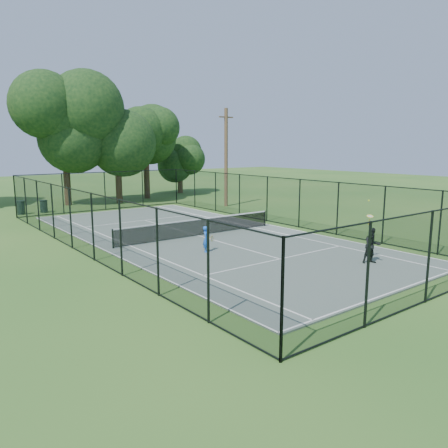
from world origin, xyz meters
TOP-DOWN VIEW (x-y plane):
  - ground at (0.00, 0.00)m, footprint 120.00×120.00m
  - tennis_court at (0.00, 0.00)m, footprint 11.00×24.00m
  - tennis_net at (0.00, 0.00)m, footprint 10.08×0.08m
  - fence at (0.00, 0.00)m, footprint 13.10×26.10m
  - tree_near_left at (-1.38, 17.71)m, footprint 7.82×7.82m
  - tree_near_mid at (2.64, 16.30)m, footprint 7.09×7.09m
  - tree_near_right at (6.26, 18.01)m, footprint 5.89×5.89m
  - tree_far_right at (11.51, 20.47)m, footprint 4.01×4.01m
  - trash_bin_left at (-5.85, 14.56)m, footprint 0.58×0.58m
  - trash_bin_right at (-4.26, 14.52)m, footprint 0.58×0.58m
  - utility_pole at (8.89, 9.00)m, footprint 1.40×0.30m
  - player_blue at (-1.80, -3.32)m, footprint 0.85×0.52m
  - player_black at (2.60, -9.23)m, footprint 0.93×1.05m

SIDE VIEW (x-z plane):
  - ground at x=0.00m, z-range 0.00..0.00m
  - tennis_court at x=0.00m, z-range 0.00..0.06m
  - trash_bin_right at x=-4.26m, z-range 0.01..0.96m
  - trash_bin_left at x=-5.85m, z-range 0.01..1.02m
  - tennis_net at x=0.00m, z-range 0.10..1.05m
  - player_blue at x=-1.80m, z-range 0.06..1.28m
  - player_black at x=2.60m, z-range -0.48..2.14m
  - fence at x=0.00m, z-range 0.00..3.00m
  - tree_far_right at x=11.51m, z-range 0.62..5.92m
  - utility_pole at x=8.89m, z-range 0.06..8.05m
  - tree_near_right at x=6.26m, z-range 1.10..9.23m
  - tree_near_mid at x=2.64m, z-range 1.08..10.35m
  - tree_near_left at x=-1.38m, z-range 1.18..11.38m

